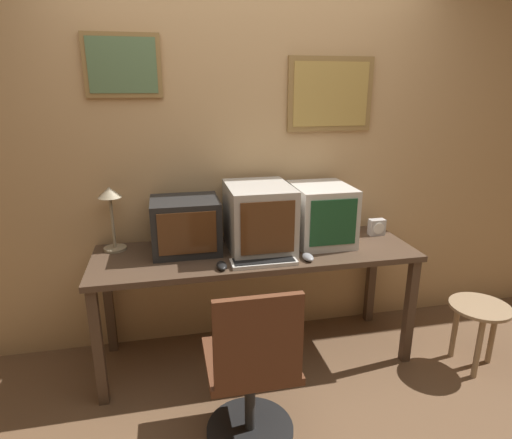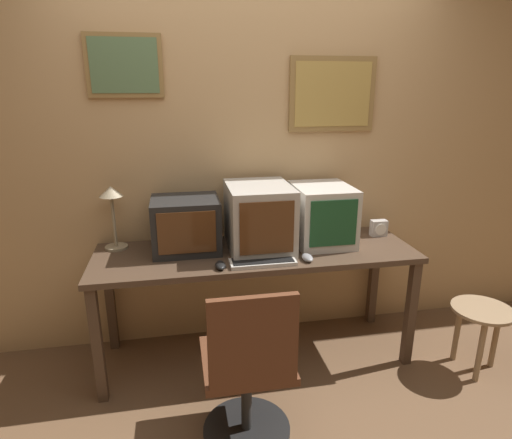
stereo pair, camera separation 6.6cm
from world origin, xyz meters
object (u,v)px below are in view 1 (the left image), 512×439
at_px(monitor_center, 259,217).
at_px(mouse_far_corner, 222,266).
at_px(keyboard_main, 263,262).
at_px(desk_lamp, 111,205).
at_px(side_stool, 478,318).
at_px(desk_clock, 377,227).
at_px(mouse_near_keyboard, 308,257).
at_px(monitor_left, 186,225).
at_px(office_chair, 252,376).
at_px(monitor_right, 321,214).

distance_m(monitor_center, mouse_far_corner, 0.43).
bearing_deg(mouse_far_corner, keyboard_main, 4.01).
distance_m(desk_lamp, side_stool, 2.42).
bearing_deg(side_stool, desk_clock, 131.44).
distance_m(keyboard_main, desk_clock, 0.95).
distance_m(mouse_far_corner, side_stool, 1.67).
height_order(mouse_near_keyboard, mouse_far_corner, same).
height_order(monitor_left, side_stool, monitor_left).
height_order(mouse_far_corner, desk_clock, desk_clock).
bearing_deg(desk_clock, monitor_left, -178.98).
bearing_deg(office_chair, mouse_near_keyboard, 48.78).
distance_m(monitor_right, keyboard_main, 0.57).
bearing_deg(office_chair, mouse_far_corner, 98.75).
bearing_deg(desk_clock, mouse_near_keyboard, -151.43).
distance_m(monitor_center, monitor_right, 0.43).
height_order(keyboard_main, mouse_near_keyboard, mouse_near_keyboard).
distance_m(monitor_right, office_chair, 1.16).
bearing_deg(keyboard_main, side_stool, -8.19).
relative_size(keyboard_main, mouse_near_keyboard, 3.40).
bearing_deg(keyboard_main, desk_lamp, 154.20).
distance_m(monitor_left, monitor_right, 0.88).
bearing_deg(monitor_left, desk_lamp, 166.61).
xyz_separation_m(monitor_left, side_stool, (1.78, -0.51, -0.58)).
bearing_deg(mouse_near_keyboard, side_stool, -10.26).
bearing_deg(keyboard_main, monitor_left, 143.41).
bearing_deg(desk_lamp, side_stool, -15.42).
bearing_deg(monitor_left, mouse_near_keyboard, -24.12).
height_order(keyboard_main, mouse_far_corner, mouse_far_corner).
height_order(mouse_near_keyboard, desk_lamp, desk_lamp).
bearing_deg(desk_lamp, keyboard_main, -25.80).
relative_size(monitor_left, monitor_center, 0.85).
relative_size(mouse_near_keyboard, desk_clock, 1.03).
distance_m(desk_clock, office_chair, 1.42).
bearing_deg(mouse_near_keyboard, keyboard_main, -179.88).
height_order(monitor_center, desk_lamp, monitor_center).
bearing_deg(side_stool, monitor_center, 161.37).
relative_size(monitor_left, keyboard_main, 1.07).
xyz_separation_m(keyboard_main, office_chair, (-0.17, -0.51, -0.38)).
relative_size(monitor_right, mouse_far_corner, 3.83).
bearing_deg(mouse_far_corner, office_chair, -81.25).
bearing_deg(monitor_left, monitor_right, -1.53).
height_order(monitor_center, keyboard_main, monitor_center).
xyz_separation_m(keyboard_main, mouse_near_keyboard, (0.28, 0.00, 0.01)).
relative_size(monitor_left, desk_clock, 3.76).
xyz_separation_m(mouse_near_keyboard, side_stool, (1.09, -0.20, -0.43)).
relative_size(office_chair, side_stool, 2.06).
bearing_deg(monitor_center, keyboard_main, -97.10).
distance_m(mouse_near_keyboard, desk_lamp, 1.25).
bearing_deg(side_stool, monitor_left, 164.08).
bearing_deg(desk_clock, side_stool, -48.56).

